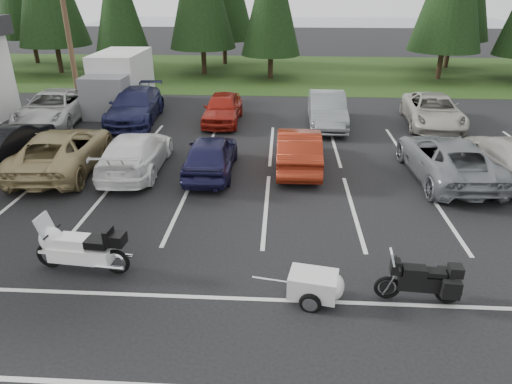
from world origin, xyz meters
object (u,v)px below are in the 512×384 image
(box_truck, at_px, (117,82))
(adventure_motorcycle, at_px, (420,277))
(touring_motorcycle, at_px, (80,244))
(car_far_3, at_px, (327,110))
(utility_pole, at_px, (66,19))
(car_far_2, at_px, (223,108))
(car_near_4, at_px, (211,155))
(car_near_6, at_px, (447,158))
(cargo_trailer, at_px, (313,287))
(car_near_1, at_px, (8,143))
(car_near_5, at_px, (298,148))
(car_far_4, at_px, (433,111))
(car_near_3, at_px, (136,153))
(car_near_7, at_px, (506,157))
(car_far_0, at_px, (54,108))
(car_near_2, at_px, (62,150))
(car_far_1, at_px, (135,106))

(box_truck, distance_m, adventure_motorcycle, 19.88)
(box_truck, height_order, touring_motorcycle, box_truck)
(box_truck, height_order, adventure_motorcycle, box_truck)
(car_far_3, xyz_separation_m, touring_motorcycle, (-6.90, -12.62, -0.05))
(utility_pole, height_order, car_far_2, utility_pole)
(car_near_4, height_order, car_near_6, car_near_6)
(cargo_trailer, bearing_deg, car_near_1, 156.09)
(car_near_5, xyz_separation_m, car_far_3, (1.51, 5.50, 0.05))
(car_near_1, bearing_deg, car_near_4, 175.08)
(utility_pole, height_order, cargo_trailer, utility_pole)
(utility_pole, relative_size, car_far_4, 1.71)
(car_near_3, relative_size, car_far_4, 0.93)
(car_near_1, height_order, car_near_4, car_near_1)
(car_near_5, relative_size, car_far_2, 1.06)
(car_near_7, distance_m, car_far_4, 6.28)
(cargo_trailer, relative_size, adventure_motorcycle, 0.73)
(car_near_6, relative_size, adventure_motorcycle, 2.60)
(car_near_6, bearing_deg, car_near_4, -2.34)
(car_far_0, distance_m, touring_motorcycle, 13.89)
(car_near_3, height_order, cargo_trailer, car_near_3)
(car_far_0, relative_size, adventure_motorcycle, 2.67)
(car_near_2, xyz_separation_m, adventure_motorcycle, (11.15, -7.07, -0.14))
(car_near_2, xyz_separation_m, car_far_2, (5.14, 6.51, -0.04))
(utility_pole, relative_size, car_near_3, 1.84)
(utility_pole, bearing_deg, car_near_6, -26.08)
(car_near_1, xyz_separation_m, car_far_3, (12.63, 5.69, 0.01))
(car_near_6, bearing_deg, car_far_4, -104.60)
(car_near_2, distance_m, car_near_3, 2.73)
(car_near_2, relative_size, car_far_3, 1.15)
(car_far_4, bearing_deg, car_near_2, -151.62)
(car_near_6, distance_m, car_far_3, 7.25)
(utility_pole, distance_m, car_near_5, 14.34)
(touring_motorcycle, bearing_deg, box_truck, 110.85)
(car_near_1, relative_size, car_far_2, 1.12)
(car_near_7, height_order, cargo_trailer, car_near_7)
(touring_motorcycle, bearing_deg, car_far_3, 66.73)
(car_near_5, height_order, car_far_1, car_far_1)
(car_near_1, bearing_deg, car_near_5, -179.69)
(car_near_2, xyz_separation_m, car_far_0, (-3.12, 5.94, 0.00))
(car_near_4, xyz_separation_m, car_near_7, (10.57, 0.35, 0.01))
(car_near_7, relative_size, adventure_motorcycle, 2.44)
(car_near_3, bearing_deg, adventure_motorcycle, 138.05)
(car_near_3, distance_m, car_far_4, 14.18)
(car_near_2, distance_m, car_near_7, 16.10)
(car_far_1, height_order, touring_motorcycle, car_far_1)
(car_near_2, relative_size, car_far_2, 1.30)
(car_near_2, relative_size, car_far_0, 1.00)
(car_near_4, bearing_deg, box_truck, -54.49)
(car_near_5, xyz_separation_m, cargo_trailer, (0.13, -7.95, -0.39))
(car_near_3, xyz_separation_m, touring_motorcycle, (0.60, -6.41, 0.02))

